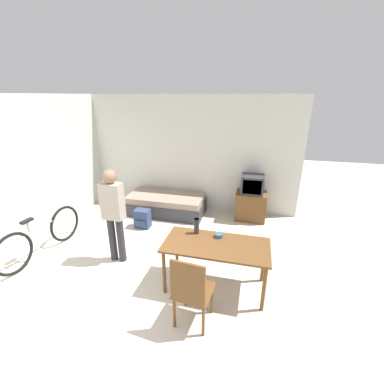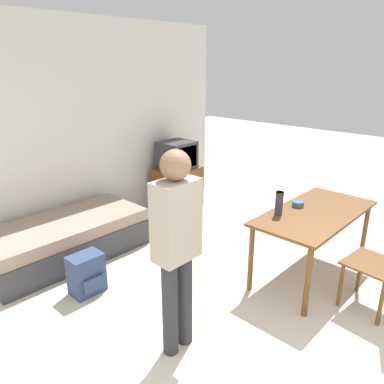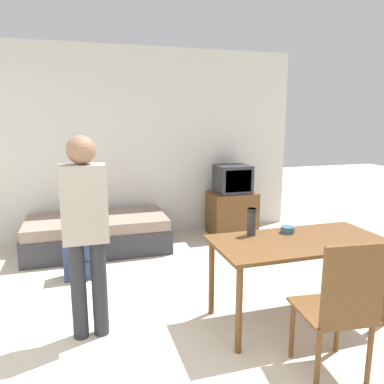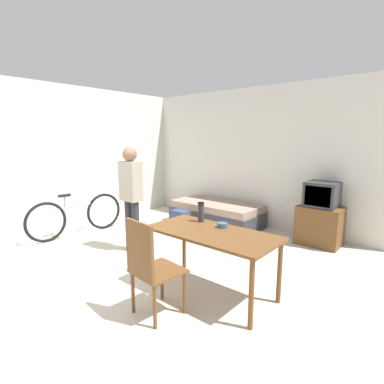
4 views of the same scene
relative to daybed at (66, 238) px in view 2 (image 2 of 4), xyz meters
The scene contains 8 objects.
wall_back 1.28m from the daybed, 64.68° to the left, with size 5.50×0.06×2.70m.
daybed is the anchor object (origin of this frame).
tv 1.99m from the daybed, ahead, with size 0.67×0.50×1.04m.
dining_table 2.77m from the daybed, 55.25° to the right, with size 1.47×0.72×0.72m.
person_standing 2.12m from the daybed, 94.59° to the right, with size 0.34×0.22×1.61m.
thermos_flask 2.44m from the daybed, 58.77° to the right, with size 0.08×0.08×0.24m.
mate_bowl 2.63m from the daybed, 52.63° to the right, with size 0.12×0.12×0.06m.
backpack 0.85m from the daybed, 106.60° to the right, with size 0.32×0.25×0.40m.
Camera 2 is at (-2.11, -0.32, 2.16)m, focal length 35.00 mm.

